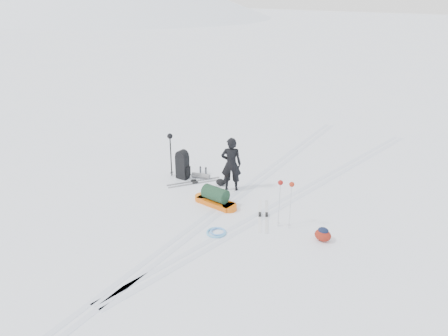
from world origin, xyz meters
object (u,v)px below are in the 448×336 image
(pulk_sled, at_px, (215,198))
(ski_poles_black, at_px, (170,141))
(skier, at_px, (231,164))
(expedition_rucksack, at_px, (185,165))

(pulk_sled, height_order, ski_poles_black, ski_poles_black)
(ski_poles_black, bearing_deg, skier, 10.38)
(skier, xyz_separation_m, pulk_sled, (0.20, -1.07, -0.62))
(skier, relative_size, expedition_rucksack, 1.72)
(pulk_sled, bearing_deg, expedition_rucksack, 157.24)
(skier, xyz_separation_m, ski_poles_black, (-2.18, -0.24, 0.35))
(skier, bearing_deg, ski_poles_black, -25.15)
(skier, height_order, ski_poles_black, skier)
(skier, bearing_deg, pulk_sled, 69.14)
(expedition_rucksack, bearing_deg, pulk_sled, -28.31)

